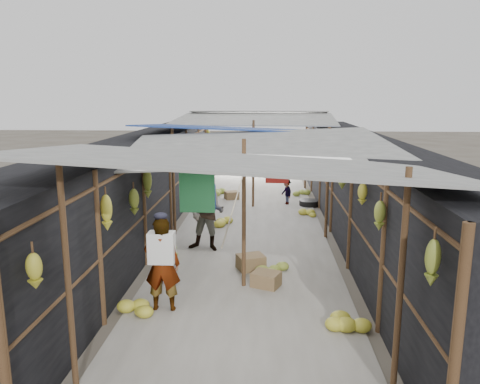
% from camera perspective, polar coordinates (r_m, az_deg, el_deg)
% --- Properties ---
extents(aisle_slab, '(3.60, 16.00, 0.02)m').
position_cam_1_polar(aisle_slab, '(11.70, 1.26, -4.66)').
color(aisle_slab, '#9E998E').
rests_on(aisle_slab, ground).
extents(stall_left, '(1.40, 15.00, 2.30)m').
position_cam_1_polar(stall_left, '(11.83, -11.90, 0.95)').
color(stall_left, black).
rests_on(stall_left, ground).
extents(stall_right, '(1.40, 15.00, 2.30)m').
position_cam_1_polar(stall_right, '(11.67, 14.67, 0.67)').
color(stall_right, black).
rests_on(stall_right, ground).
extents(crate_near, '(0.61, 0.55, 0.30)m').
position_cam_1_polar(crate_near, '(9.09, 1.33, -8.60)').
color(crate_near, '#906B49').
rests_on(crate_near, ground).
extents(crate_mid, '(0.57, 0.52, 0.28)m').
position_cam_1_polar(crate_mid, '(8.34, 3.19, -10.63)').
color(crate_mid, '#906B49').
rests_on(crate_mid, ground).
extents(crate_back, '(0.52, 0.47, 0.27)m').
position_cam_1_polar(crate_back, '(15.10, -1.02, -0.43)').
color(crate_back, '#906B49').
rests_on(crate_back, ground).
extents(black_basin, '(0.60, 0.60, 0.18)m').
position_cam_1_polar(black_basin, '(14.39, 8.41, -1.35)').
color(black_basin, black).
rests_on(black_basin, ground).
extents(vendor_elderly, '(0.56, 0.37, 1.51)m').
position_cam_1_polar(vendor_elderly, '(7.36, -9.46, -8.70)').
color(vendor_elderly, silver).
rests_on(vendor_elderly, ground).
extents(shopper_blue, '(0.95, 0.82, 1.71)m').
position_cam_1_polar(shopper_blue, '(10.05, -4.15, -2.44)').
color(shopper_blue, '#1F499D').
rests_on(shopper_blue, ground).
extents(vendor_seated, '(0.49, 0.60, 0.81)m').
position_cam_1_polar(vendor_seated, '(14.39, 5.68, 0.02)').
color(vendor_seated, '#534D48').
rests_on(vendor_seated, ground).
extents(market_canopy, '(5.62, 15.20, 2.77)m').
position_cam_1_polar(market_canopy, '(11.61, 1.50, 7.28)').
color(market_canopy, brown).
rests_on(market_canopy, ground).
extents(hanging_bananas, '(3.96, 14.43, 0.83)m').
position_cam_1_polar(hanging_bananas, '(12.04, 0.40, 3.93)').
color(hanging_bananas, gold).
rests_on(hanging_bananas, ground).
extents(floor_bananas, '(3.91, 9.75, 0.34)m').
position_cam_1_polar(floor_bananas, '(11.85, 0.71, -3.74)').
color(floor_bananas, gold).
rests_on(floor_bananas, ground).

